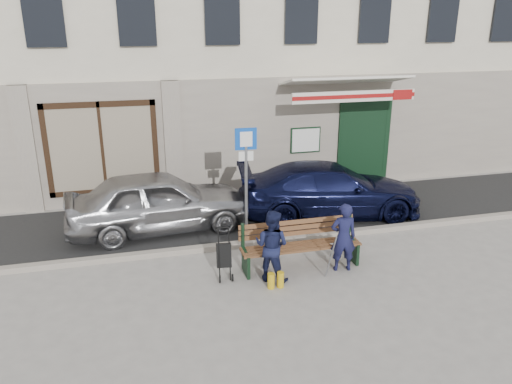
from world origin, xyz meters
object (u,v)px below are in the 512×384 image
object	(u,v)px
car_navy	(330,190)
man	(343,237)
bench	(299,246)
woman	(272,246)
car_silver	(158,201)
stroller	(224,257)
parking_sign	(246,167)

from	to	relation	value
car_navy	man	distance (m)	2.94
bench	woman	world-z (taller)	woman
man	car_navy	bearing A→B (deg)	-99.02
car_silver	woman	xyz separation A→B (m)	(1.88, -2.90, -0.01)
car_silver	stroller	world-z (taller)	car_silver
car_silver	bench	bearing A→B (deg)	-140.61
parking_sign	woman	bearing A→B (deg)	-87.57
bench	woman	bearing A→B (deg)	-152.70
parking_sign	stroller	distance (m)	2.21
parking_sign	man	bearing A→B (deg)	-50.50
man	car_silver	bearing A→B (deg)	-32.67
stroller	car_silver	bearing A→B (deg)	118.81
car_silver	stroller	bearing A→B (deg)	-163.73
car_silver	car_navy	world-z (taller)	car_silver
parking_sign	stroller	xyz separation A→B (m)	(-0.82, -1.62, -1.25)
woman	stroller	size ratio (longest dim) A/B	1.42
man	parking_sign	bearing A→B (deg)	-43.88
car_navy	parking_sign	xyz separation A→B (m)	(-2.35, -0.91, 1.02)
bench	car_navy	bearing A→B (deg)	56.17
parking_sign	man	size ratio (longest dim) A/B	1.82
woman	bench	bearing A→B (deg)	-112.52
parking_sign	woman	world-z (taller)	parking_sign
car_silver	woman	distance (m)	3.46
parking_sign	car_silver	bearing A→B (deg)	153.61
car_navy	bench	distance (m)	3.00
car_silver	bench	xyz separation A→B (m)	(2.53, -2.57, -0.25)
car_silver	parking_sign	bearing A→B (deg)	-123.24
parking_sign	man	world-z (taller)	parking_sign
man	stroller	bearing A→B (deg)	1.46
parking_sign	stroller	size ratio (longest dim) A/B	2.58
parking_sign	woman	size ratio (longest dim) A/B	1.81
car_silver	bench	world-z (taller)	car_silver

